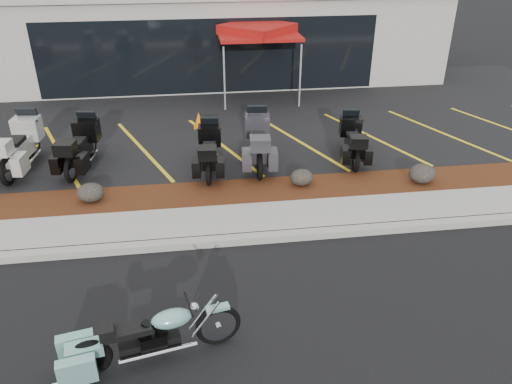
{
  "coord_description": "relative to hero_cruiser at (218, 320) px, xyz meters",
  "views": [
    {
      "loc": [
        -0.83,
        -7.41,
        5.62
      ],
      "look_at": [
        0.36,
        1.2,
        0.96
      ],
      "focal_mm": 35.0,
      "sensor_mm": 36.0,
      "label": 1
    }
  ],
  "objects": [
    {
      "name": "touring_black_rear",
      "position": [
        4.05,
        6.64,
        0.26
      ],
      "size": [
        1.08,
        2.08,
        1.15
      ],
      "primitive_type": null,
      "rotation": [
        0.0,
        0.0,
        1.4
      ],
      "color": "black",
      "rests_on": "upper_lot"
    },
    {
      "name": "ground",
      "position": [
        0.62,
        1.78,
        -0.46
      ],
      "size": [
        90.0,
        90.0,
        0.0
      ],
      "primitive_type": "plane",
      "color": "black",
      "rests_on": "ground"
    },
    {
      "name": "curb",
      "position": [
        0.62,
        2.68,
        -0.39
      ],
      "size": [
        24.0,
        0.25,
        0.15
      ],
      "primitive_type": "cube",
      "color": "gray",
      "rests_on": "ground"
    },
    {
      "name": "boulder_mid",
      "position": [
        2.31,
        4.68,
        -0.11
      ],
      "size": [
        0.55,
        0.46,
        0.39
      ],
      "primitive_type": "ellipsoid",
      "color": "black",
      "rests_on": "mulch_bed"
    },
    {
      "name": "hero_cruiser",
      "position": [
        0.0,
        0.0,
        0.0
      ],
      "size": [
        2.7,
        1.16,
        0.92
      ],
      "primitive_type": null,
      "rotation": [
        0.0,
        0.0,
        0.2
      ],
      "color": "#6AA69C",
      "rests_on": "ground"
    },
    {
      "name": "dealership_building",
      "position": [
        0.62,
        16.24,
        1.54
      ],
      "size": [
        18.0,
        8.16,
        4.0
      ],
      "color": "gray",
      "rests_on": "ground"
    },
    {
      "name": "popup_canopy",
      "position": [
        2.23,
        11.72,
        1.98
      ],
      "size": [
        3.42,
        3.42,
        2.53
      ],
      "rotation": [
        0.0,
        0.0,
        0.31
      ],
      "color": "silver",
      "rests_on": "upper_lot"
    },
    {
      "name": "boulder_left",
      "position": [
        -2.52,
        4.55,
        -0.09
      ],
      "size": [
        0.6,
        0.5,
        0.42
      ],
      "primitive_type": "ellipsoid",
      "color": "black",
      "rests_on": "mulch_bed"
    },
    {
      "name": "touring_white",
      "position": [
        -4.4,
        7.33,
        0.37
      ],
      "size": [
        1.13,
        2.41,
        1.35
      ],
      "primitive_type": null,
      "rotation": [
        0.0,
        0.0,
        1.46
      ],
      "color": "#BAB9B5",
      "rests_on": "upper_lot"
    },
    {
      "name": "mulch_bed",
      "position": [
        0.62,
        4.58,
        -0.38
      ],
      "size": [
        24.0,
        1.2,
        0.16
      ],
      "primitive_type": "cube",
      "color": "#381C0C",
      "rests_on": "ground"
    },
    {
      "name": "touring_black_mid",
      "position": [
        0.26,
        6.46,
        0.28
      ],
      "size": [
        0.95,
        2.08,
        1.18
      ],
      "primitive_type": null,
      "rotation": [
        0.0,
        0.0,
        1.48
      ],
      "color": "black",
      "rests_on": "upper_lot"
    },
    {
      "name": "traffic_cone",
      "position": [
        0.04,
        8.88,
        -0.07
      ],
      "size": [
        0.4,
        0.4,
        0.49
      ],
      "primitive_type": "cone",
      "rotation": [
        0.0,
        0.0,
        0.31
      ],
      "color": "orange",
      "rests_on": "upper_lot"
    },
    {
      "name": "sidewalk",
      "position": [
        0.62,
        3.38,
        -0.39
      ],
      "size": [
        24.0,
        1.2,
        0.15
      ],
      "primitive_type": "cube",
      "color": "gray",
      "rests_on": "ground"
    },
    {
      "name": "upper_lot",
      "position": [
        0.62,
        9.98,
        -0.39
      ],
      "size": [
        26.0,
        9.6,
        0.15
      ],
      "primitive_type": "cube",
      "color": "black",
      "rests_on": "ground"
    },
    {
      "name": "touring_black_front",
      "position": [
        -2.89,
        7.14,
        0.32
      ],
      "size": [
        1.14,
        2.26,
        1.25
      ],
      "primitive_type": null,
      "rotation": [
        0.0,
        0.0,
        1.42
      ],
      "color": "black",
      "rests_on": "upper_lot"
    },
    {
      "name": "touring_grey",
      "position": [
        1.53,
        6.78,
        0.35
      ],
      "size": [
        1.09,
        2.36,
        1.33
      ],
      "primitive_type": null,
      "rotation": [
        0.0,
        0.0,
        1.47
      ],
      "color": "#2F2F34",
      "rests_on": "upper_lot"
    },
    {
      "name": "boulder_right",
      "position": [
        5.19,
        4.42,
        -0.07
      ],
      "size": [
        0.65,
        0.54,
        0.46
      ],
      "primitive_type": "ellipsoid",
      "color": "black",
      "rests_on": "mulch_bed"
    }
  ]
}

